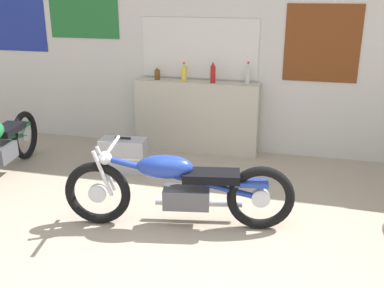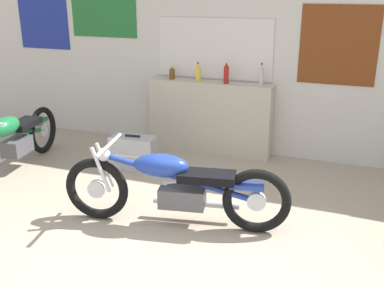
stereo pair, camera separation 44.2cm
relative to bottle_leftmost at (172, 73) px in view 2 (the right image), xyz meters
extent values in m
plane|color=gray|center=(1.30, -2.87, -1.05)|extent=(24.00, 24.00, 0.00)
cube|color=beige|center=(1.30, 0.18, 0.35)|extent=(10.00, 0.06, 2.80)
cube|color=silver|center=(0.55, 0.15, 0.34)|extent=(1.51, 0.01, 0.73)
cube|color=beige|center=(0.55, 0.14, 0.34)|extent=(1.57, 0.01, 0.79)
cube|color=brown|center=(2.11, 0.15, 0.44)|extent=(0.91, 0.01, 0.95)
cube|color=#23662D|center=(-1.10, 0.15, 0.71)|extent=(1.03, 0.01, 0.58)
cube|color=navy|center=(-2.15, 0.15, 0.63)|extent=(0.86, 0.01, 0.83)
cube|color=#B7AD99|center=(0.55, 0.00, -0.56)|extent=(1.68, 0.28, 0.97)
cylinder|color=#5B3814|center=(0.00, 0.00, -0.01)|extent=(0.08, 0.08, 0.13)
cone|color=#5B3814|center=(0.00, 0.00, 0.07)|extent=(0.06, 0.06, 0.04)
cylinder|color=gold|center=(0.00, 0.00, 0.09)|extent=(0.03, 0.03, 0.01)
cylinder|color=gold|center=(0.38, -0.02, 0.01)|extent=(0.07, 0.07, 0.18)
cone|color=gold|center=(0.38, -0.02, 0.13)|extent=(0.06, 0.06, 0.05)
cylinder|color=red|center=(0.38, -0.02, 0.16)|extent=(0.03, 0.03, 0.02)
cylinder|color=maroon|center=(0.77, -0.03, 0.03)|extent=(0.07, 0.07, 0.22)
cone|color=maroon|center=(0.77, -0.03, 0.17)|extent=(0.06, 0.06, 0.06)
cylinder|color=silver|center=(0.77, -0.03, 0.21)|extent=(0.03, 0.03, 0.02)
cylinder|color=#B7B2A8|center=(1.22, 0.00, 0.03)|extent=(0.06, 0.06, 0.21)
cone|color=#B7B2A8|center=(1.22, 0.00, 0.16)|extent=(0.05, 0.05, 0.06)
cylinder|color=red|center=(1.22, 0.00, 0.20)|extent=(0.03, 0.03, 0.02)
torus|color=black|center=(0.13, -2.20, -0.74)|extent=(0.64, 0.20, 0.63)
cylinder|color=silver|center=(0.13, -2.20, -0.74)|extent=(0.18, 0.09, 0.17)
torus|color=black|center=(1.64, -1.92, -0.74)|extent=(0.64, 0.20, 0.63)
cylinder|color=silver|center=(1.64, -1.92, -0.74)|extent=(0.18, 0.09, 0.17)
cube|color=#4C4C51|center=(0.96, -2.04, -0.75)|extent=(0.46, 0.30, 0.19)
cylinder|color=navy|center=(0.96, -2.04, -0.56)|extent=(1.38, 0.31, 0.40)
ellipsoid|color=navy|center=(0.76, -2.08, -0.45)|extent=(0.56, 0.33, 0.22)
cube|color=black|center=(1.18, -2.00, -0.53)|extent=(0.56, 0.33, 0.08)
cube|color=navy|center=(1.55, -1.93, -0.59)|extent=(0.33, 0.19, 0.04)
cylinder|color=silver|center=(0.21, -2.24, -0.51)|extent=(0.18, 0.07, 0.45)
cylinder|color=silver|center=(0.19, -2.13, -0.51)|extent=(0.18, 0.07, 0.45)
cylinder|color=silver|center=(0.28, -2.17, -0.27)|extent=(0.15, 0.64, 0.03)
sphere|color=silver|center=(0.22, -2.18, -0.37)|extent=(0.13, 0.13, 0.13)
cylinder|color=silver|center=(1.04, -1.89, -0.88)|extent=(0.84, 0.22, 0.06)
torus|color=black|center=(-1.57, -0.84, -0.73)|extent=(0.17, 0.64, 0.63)
cylinder|color=silver|center=(-1.57, -0.84, -0.73)|extent=(0.08, 0.18, 0.18)
cube|color=#4C4C51|center=(-1.48, -1.45, -0.75)|extent=(0.28, 0.41, 0.19)
cylinder|color=#196B38|center=(-1.48, -1.45, -0.56)|extent=(0.24, 1.25, 0.41)
ellipsoid|color=#196B38|center=(-1.45, -1.63, -0.44)|extent=(0.31, 0.50, 0.22)
cube|color=black|center=(-1.51, -1.25, -0.52)|extent=(0.31, 0.50, 0.08)
cube|color=#196B38|center=(-1.56, -0.92, -0.58)|extent=(0.18, 0.29, 0.04)
cylinder|color=silver|center=(-1.63, -1.38, -0.88)|extent=(0.18, 0.76, 0.06)
cube|color=#9E9EA3|center=(-0.14, -0.93, -0.84)|extent=(0.58, 0.31, 0.41)
cube|color=silver|center=(-0.13, -1.07, -0.84)|extent=(0.47, 0.05, 0.02)
cube|color=black|center=(-0.14, -0.93, -0.62)|extent=(0.20, 0.04, 0.02)
camera|label=1|loc=(1.95, -5.71, 1.12)|focal=42.00mm
camera|label=2|loc=(2.38, -5.58, 1.12)|focal=42.00mm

